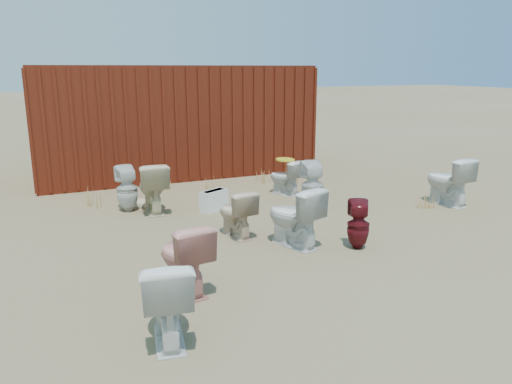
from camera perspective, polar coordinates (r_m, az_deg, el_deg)
name	(u,v)px	position (r m, az deg, el deg)	size (l,w,h in m)	color
ground	(273,239)	(7.07, 2.00, -5.41)	(100.00, 100.00, 0.00)	brown
shipping_container	(173,120)	(11.62, -9.43, 8.15)	(6.00, 2.40, 2.40)	#52150D
toilet_front_a	(166,299)	(4.50, -10.19, -11.94)	(0.44, 0.78, 0.79)	white
toilet_front_pink	(184,257)	(5.41, -8.27, -7.36)	(0.44, 0.77, 0.79)	tan
toilet_front_c	(294,217)	(6.70, 4.33, -2.81)	(0.46, 0.81, 0.83)	silver
toilet_front_maroon	(358,225)	(6.76, 11.62, -3.68)	(0.30, 0.30, 0.66)	#580F15
toilet_front_e	(448,181)	(9.35, 21.07, 1.19)	(0.48, 0.83, 0.85)	white
toilet_back_a	(127,189)	(8.61, -14.51, 0.37)	(0.35, 0.36, 0.77)	silver
toilet_back_beige_left	(152,187)	(8.45, -11.77, 0.52)	(0.47, 0.83, 0.85)	beige
toilet_back_beige_right	(236,213)	(7.09, -2.34, -2.43)	(0.39, 0.68, 0.69)	beige
toilet_back_yellowlid	(285,177)	(9.48, 3.33, 1.68)	(0.37, 0.65, 0.66)	silver
toilet_back_e	(312,186)	(8.43, 6.47, 0.68)	(0.38, 0.39, 0.84)	silver
yellow_lid	(285,160)	(9.41, 3.36, 3.71)	(0.33, 0.42, 0.03)	gold
loose_tank	(214,200)	(8.44, -4.83, -0.97)	(0.50, 0.20, 0.35)	silver
loose_lid_near	(285,221)	(7.83, 3.31, -3.38)	(0.38, 0.49, 0.02)	tan
loose_lid_far	(143,202)	(9.18, -12.84, -1.10)	(0.36, 0.47, 0.02)	beige
weed_clump_a	(99,198)	(9.07, -17.50, -0.65)	(0.36, 0.36, 0.31)	#A47C41
weed_clump_b	(211,186)	(9.56, -5.20, 0.71)	(0.32, 0.32, 0.32)	#A47C41
weed_clump_c	(295,176)	(10.31, 4.47, 1.82)	(0.36, 0.36, 0.36)	#A47C41
weed_clump_d	(164,185)	(10.00, -10.52, 0.85)	(0.30, 0.30, 0.23)	#A47C41
weed_clump_e	(263,177)	(10.46, 0.82, 1.76)	(0.34, 0.34, 0.26)	#A47C41
weed_clump_f	(425,201)	(9.10, 18.76, -0.94)	(0.28, 0.28, 0.24)	#A47C41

